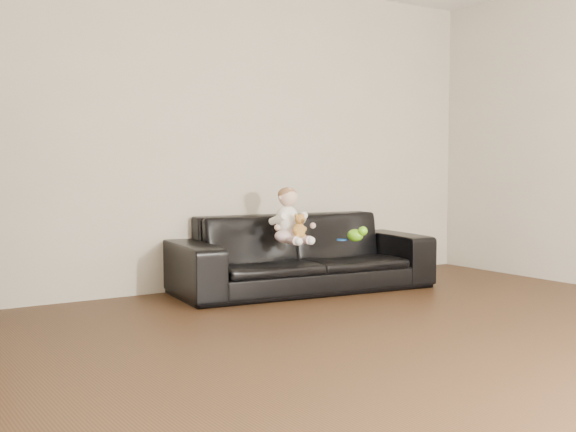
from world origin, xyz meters
TOP-DOWN VIEW (x-y plane):
  - floor at (0.00, 0.00)m, footprint 5.50×5.50m
  - wall_back at (0.00, 2.75)m, footprint 5.00×0.00m
  - sofa at (0.34, 2.25)m, footprint 2.20×1.05m
  - baby at (0.14, 2.14)m, footprint 0.31×0.38m
  - teddy_bear at (0.15, 2.00)m, footprint 0.11×0.11m
  - toy_green at (0.68, 1.98)m, footprint 0.15×0.17m
  - toy_rattle at (0.74, 2.01)m, footprint 0.08×0.08m
  - toy_blue_disc at (0.65, 2.11)m, footprint 0.10×0.10m

SIDE VIEW (x-z plane):
  - floor at x=0.00m, z-range 0.00..0.00m
  - sofa at x=0.34m, z-range 0.00..0.62m
  - toy_blue_disc at x=0.65m, z-range 0.41..0.42m
  - toy_rattle at x=0.74m, z-range 0.41..0.48m
  - toy_green at x=0.68m, z-range 0.41..0.51m
  - teddy_bear at x=0.15m, z-range 0.46..0.65m
  - baby at x=0.14m, z-range 0.38..0.83m
  - wall_back at x=0.00m, z-range -1.20..3.80m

